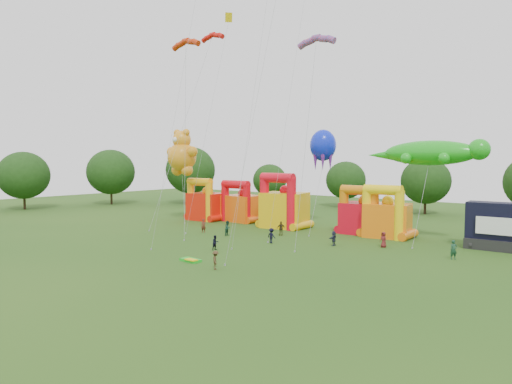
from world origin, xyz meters
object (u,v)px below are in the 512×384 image
Objects in this scene: spectator_0 at (209,216)px; spectator_4 at (281,228)px; stage_trailer at (507,228)px; gecko_kite at (428,163)px; octopus_kite at (318,189)px; bouncy_castle_0 at (206,204)px; teddy_bear_kite at (182,166)px; bouncy_castle_2 at (283,207)px.

spectator_0 is 0.99× the size of spectator_4.
gecko_kite is at bearing 178.54° from stage_trailer.
spectator_0 is (-16.50, -3.86, -4.56)m from octopus_kite.
octopus_kite reaches higher than spectator_0.
bouncy_castle_0 is 0.86× the size of stage_trailer.
stage_trailer is 10.47m from gecko_kite.
teddy_bear_kite is 20.82m from spectator_4.
gecko_kite reaches higher than spectator_4.
bouncy_castle_0 is 3.72× the size of spectator_4.
stage_trailer is 39.29m from spectator_0.
bouncy_castle_2 is 19.81m from gecko_kite.
teddy_bear_kite reaches higher than bouncy_castle_0.
bouncy_castle_0 is 0.87× the size of bouncy_castle_2.
bouncy_castle_2 reaches higher than spectator_0.
octopus_kite is (-14.44, 0.21, -3.49)m from gecko_kite.
spectator_0 is at bearing -170.01° from bouncy_castle_2.
gecko_kite is 18.58m from spectator_4.
octopus_kite is at bearing 178.95° from stage_trailer.
gecko_kite is 7.85× the size of spectator_4.
stage_trailer is at bearing -1.46° from gecko_kite.
bouncy_castle_0 reaches higher than spectator_4.
bouncy_castle_2 is at bearing -177.23° from stage_trailer.
spectator_4 is (-23.34, -6.88, -1.49)m from stage_trailer.
bouncy_castle_0 is at bearing -176.30° from bouncy_castle_2.
spectator_0 is (1.88, -1.23, -1.61)m from bouncy_castle_0.
teddy_bear_kite is (-15.73, -4.04, 5.55)m from bouncy_castle_2.
octopus_kite is (20.09, 5.76, -2.97)m from teddy_bear_kite.
bouncy_castle_2 is at bearing -158.44° from octopus_kite.
octopus_kite reaches higher than bouncy_castle_0.
bouncy_castle_2 is 0.54× the size of teddy_bear_kite.
stage_trailer is (40.98, 2.21, -0.11)m from bouncy_castle_0.
spectator_0 is at bearing -33.24° from bouncy_castle_0.
stage_trailer is 43.45m from teddy_bear_kite.
bouncy_castle_2 is 6.94m from spectator_4.
spectator_4 is at bearing -163.56° from stage_trailer.
teddy_bear_kite is 34.98m from gecko_kite.
spectator_4 is (-15.17, -7.09, -8.04)m from gecko_kite.
bouncy_castle_0 is at bearing -176.91° from stage_trailer.
stage_trailer is 0.54× the size of teddy_bear_kite.
spectator_0 is (-39.11, -3.45, -1.49)m from stage_trailer.
spectator_0 is 16.14m from spectator_4.
gecko_kite reaches higher than bouncy_castle_0.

